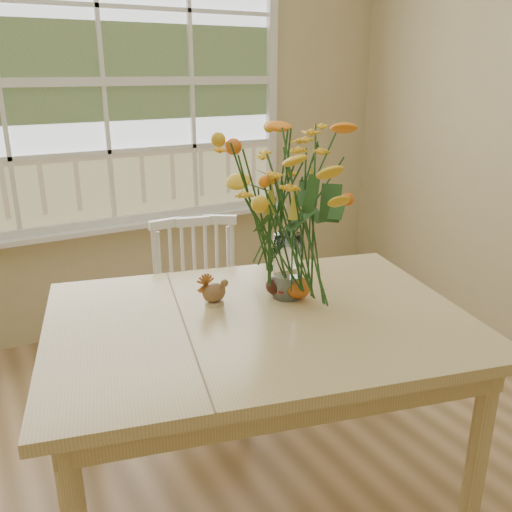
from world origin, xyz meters
TOP-DOWN VIEW (x-y plane):
  - wall_back at (0.00, 2.25)m, footprint 4.00×0.02m
  - window at (0.00, 2.21)m, footprint 2.42×0.12m
  - dining_table at (0.02, 0.46)m, footprint 1.68×1.37m
  - windsor_chair at (0.12, 1.22)m, footprint 0.51×0.49m
  - flower_vase at (0.21, 0.56)m, footprint 0.52×0.52m
  - pumpkin at (0.23, 0.52)m, footprint 0.10×0.10m
  - turkey_figurine at (-0.07, 0.63)m, footprint 0.09×0.07m
  - dark_gourd at (0.17, 0.58)m, footprint 0.13×0.08m

SIDE VIEW (x-z plane):
  - windsor_chair at x=0.12m, z-range 0.06..0.97m
  - dining_table at x=0.02m, z-range 0.30..1.09m
  - dark_gourd at x=0.17m, z-range 0.79..0.86m
  - pumpkin at x=0.23m, z-range 0.79..0.87m
  - turkey_figurine at x=-0.07m, z-range 0.77..0.89m
  - flower_vase at x=0.21m, z-range 0.85..1.47m
  - wall_back at x=0.00m, z-range 0.00..2.70m
  - window at x=0.00m, z-range 0.66..2.40m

